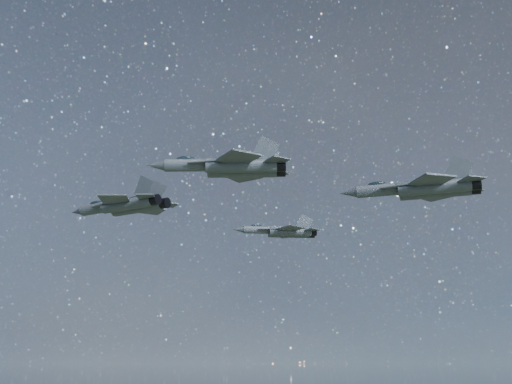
% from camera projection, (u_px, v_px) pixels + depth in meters
% --- Properties ---
extents(jet_lead, '(19.80, 13.59, 4.97)m').
position_uv_depth(jet_lead, '(125.00, 205.00, 92.17)').
color(jet_lead, '#394147').
extents(jet_left, '(14.84, 9.76, 3.81)m').
position_uv_depth(jet_left, '(283.00, 231.00, 102.93)').
color(jet_left, '#394147').
extents(jet_right, '(17.44, 11.78, 4.39)m').
position_uv_depth(jet_right, '(230.00, 167.00, 70.80)').
color(jet_right, '#394147').
extents(jet_slot, '(19.38, 13.86, 4.96)m').
position_uv_depth(jet_slot, '(423.00, 188.00, 80.76)').
color(jet_slot, '#394147').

